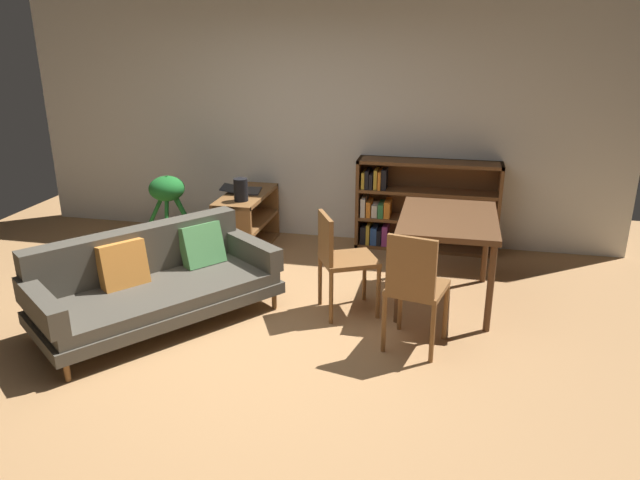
% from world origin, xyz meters
% --- Properties ---
extents(ground_plane, '(8.16, 8.16, 0.00)m').
position_xyz_m(ground_plane, '(0.00, 0.00, 0.00)').
color(ground_plane, '#A87A4C').
extents(back_wall_panel, '(6.80, 0.10, 2.70)m').
position_xyz_m(back_wall_panel, '(0.00, 2.70, 1.35)').
color(back_wall_panel, silver).
rests_on(back_wall_panel, ground_plane).
extents(fabric_couch, '(1.88, 2.08, 0.75)m').
position_xyz_m(fabric_couch, '(-0.83, 0.25, 0.36)').
color(fabric_couch, brown).
rests_on(fabric_couch, ground_plane).
extents(media_console, '(0.43, 1.01, 0.63)m').
position_xyz_m(media_console, '(-0.64, 2.05, 0.32)').
color(media_console, brown).
rests_on(media_console, ground_plane).
extents(open_laptop, '(0.46, 0.37, 0.06)m').
position_xyz_m(open_laptop, '(-0.69, 2.12, 0.65)').
color(open_laptop, '#333338').
rests_on(open_laptop, media_console).
extents(desk_speaker, '(0.15, 0.15, 0.24)m').
position_xyz_m(desk_speaker, '(-0.59, 1.77, 0.75)').
color(desk_speaker, black).
rests_on(desk_speaker, media_console).
extents(potted_floor_plant, '(0.51, 0.52, 0.83)m').
position_xyz_m(potted_floor_plant, '(-1.49, 1.90, 0.47)').
color(potted_floor_plant, '#333338').
rests_on(potted_floor_plant, ground_plane).
extents(dining_table, '(0.83, 1.13, 0.80)m').
position_xyz_m(dining_table, '(1.53, 1.16, 0.70)').
color(dining_table, '#56351E').
rests_on(dining_table, ground_plane).
extents(dining_chair_near, '(0.49, 0.51, 0.95)m').
position_xyz_m(dining_chair_near, '(1.32, 0.21, 0.54)').
color(dining_chair_near, brown).
rests_on(dining_chair_near, ground_plane).
extents(dining_chair_far, '(0.58, 0.57, 0.89)m').
position_xyz_m(dining_chair_far, '(0.66, 0.72, 0.52)').
color(dining_chair_far, brown).
rests_on(dining_chair_far, ground_plane).
extents(bookshelf, '(1.53, 0.32, 0.99)m').
position_xyz_m(bookshelf, '(1.17, 2.52, 0.48)').
color(bookshelf, brown).
rests_on(bookshelf, ground_plane).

